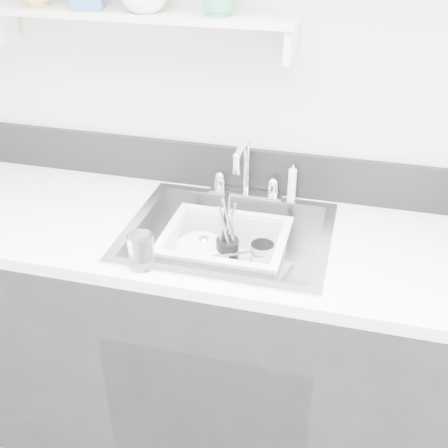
# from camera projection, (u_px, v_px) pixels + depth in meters

# --- Properties ---
(room_shell) EXTENTS (3.50, 3.00, 2.60)m
(room_shell) POSITION_uv_depth(u_px,v_px,m) (73.00, 43.00, 0.71)
(room_shell) COLOR silver
(room_shell) RESTS_ON ground
(counter_run) EXTENTS (3.20, 0.62, 0.92)m
(counter_run) POSITION_uv_depth(u_px,v_px,m) (228.00, 341.00, 2.01)
(counter_run) COLOR black
(counter_run) RESTS_ON ground
(backsplash) EXTENTS (3.20, 0.02, 0.16)m
(backsplash) POSITION_uv_depth(u_px,v_px,m) (249.00, 170.00, 1.98)
(backsplash) COLOR black
(backsplash) RESTS_ON counter_run
(sink) EXTENTS (0.64, 0.52, 0.20)m
(sink) POSITION_uv_depth(u_px,v_px,m) (228.00, 256.00, 1.82)
(sink) COLOR silver
(sink) RESTS_ON counter_run
(faucet) EXTENTS (0.26, 0.18, 0.23)m
(faucet) POSITION_uv_depth(u_px,v_px,m) (246.00, 182.00, 1.94)
(faucet) COLOR silver
(faucet) RESTS_ON counter_run
(side_sprayer) EXTENTS (0.03, 0.03, 0.14)m
(side_sprayer) POSITION_uv_depth(u_px,v_px,m) (292.00, 183.00, 1.91)
(side_sprayer) COLOR white
(side_sprayer) RESTS_ON counter_run
(wall_shelf) EXTENTS (1.00, 0.16, 0.12)m
(wall_shelf) POSITION_uv_depth(u_px,v_px,m) (137.00, 17.00, 1.73)
(wall_shelf) COLOR silver
(wall_shelf) RESTS_ON room_shell
(wash_tub) EXTENTS (0.46, 0.41, 0.15)m
(wash_tub) POSITION_uv_depth(u_px,v_px,m) (225.00, 254.00, 1.83)
(wash_tub) COLOR white
(wash_tub) RESTS_ON sink
(plate_stack) EXTENTS (0.24, 0.23, 0.09)m
(plate_stack) POSITION_uv_depth(u_px,v_px,m) (202.00, 262.00, 1.85)
(plate_stack) COLOR white
(plate_stack) RESTS_ON wash_tub
(utensil_cup) EXTENTS (0.08, 0.08, 0.25)m
(utensil_cup) POSITION_uv_depth(u_px,v_px,m) (227.00, 250.00, 1.86)
(utensil_cup) COLOR black
(utensil_cup) RESTS_ON wash_tub
(ladle) EXTENTS (0.25, 0.24, 0.07)m
(ladle) POSITION_uv_depth(u_px,v_px,m) (214.00, 257.00, 1.86)
(ladle) COLOR silver
(ladle) RESTS_ON wash_tub
(tumbler_in_tub) EXTENTS (0.09, 0.09, 0.11)m
(tumbler_in_tub) POSITION_uv_depth(u_px,v_px,m) (262.00, 258.00, 1.82)
(tumbler_in_tub) COLOR white
(tumbler_in_tub) RESTS_ON wash_tub
(tumbler_counter) EXTENTS (0.10, 0.10, 0.10)m
(tumbler_counter) POSITION_uv_depth(u_px,v_px,m) (141.00, 251.00, 1.59)
(tumbler_counter) COLOR white
(tumbler_counter) RESTS_ON counter_run
(bowl_small) EXTENTS (0.12, 0.12, 0.03)m
(bowl_small) POSITION_uv_depth(u_px,v_px,m) (242.00, 279.00, 1.79)
(bowl_small) COLOR white
(bowl_small) RESTS_ON wash_tub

